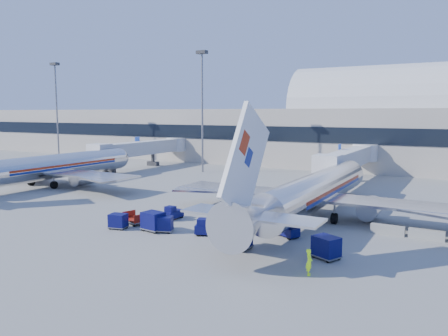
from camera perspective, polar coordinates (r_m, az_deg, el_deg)
The scene contains 20 objects.
ground at distance 47.88m, azimuth -1.77°, elevation -6.33°, with size 260.00×260.00×0.00m, color gray.
terminal at distance 102.98m, azimuth 8.01°, elevation 5.12°, with size 170.00×28.15×21.00m.
airliner_main at distance 47.22m, azimuth 11.57°, elevation -3.04°, with size 32.00×37.26×12.07m.
airliner_mid at distance 72.02m, azimuth -22.09°, elevation 0.09°, with size 32.00×37.26×12.07m.
jetbridge_near at distance 72.85m, azimuth 16.21°, elevation 1.20°, with size 4.40×27.50×6.25m.
jetbridge_mid at distance 92.01m, azimuth -10.16°, elevation 2.58°, with size 4.40×27.50×6.25m.
mast_far_west at distance 109.40m, azimuth -21.07°, elevation 8.64°, with size 2.00×1.20×22.60m.
mast_west at distance 82.65m, azimuth -2.87°, elevation 9.71°, with size 2.00×1.20×22.60m.
barrier_near at distance 43.57m, azimuth 20.58°, elevation -7.56°, with size 3.00×0.55×0.90m, color #9E9E96.
barrier_mid at distance 43.22m, azimuth 24.94°, elevation -7.90°, with size 3.00×0.55×0.90m, color #9E9E96.
tug_lead at distance 40.58m, azimuth -2.21°, elevation -7.80°, with size 2.64×1.95×1.55m.
tug_right at distance 40.59m, azimuth 8.15°, elevation -7.89°, with size 2.60×2.11×1.52m.
tug_left at distance 46.84m, azimuth -6.72°, elevation -5.85°, with size 1.24×2.29×1.45m.
cart_train_a at distance 41.98m, azimuth -7.87°, elevation -7.22°, with size 2.08×1.87×1.51m.
cart_train_b at distance 42.44m, azimuth -9.23°, elevation -6.83°, with size 2.28×1.86×1.84m.
cart_train_c at distance 43.94m, azimuth -13.65°, elevation -6.72°, with size 1.90×1.60×1.48m.
cart_solo_near at distance 36.57m, azimuth 1.85°, elevation -9.02°, with size 2.18×1.70×1.87m.
cart_solo_far at distance 35.14m, azimuth 13.21°, elevation -10.00°, with size 2.44×2.21×1.75m.
cart_open_red at distance 45.32m, azimuth -11.52°, elevation -6.70°, with size 2.60×2.15×0.60m.
ramp_worker at distance 31.54m, azimuth 11.06°, elevation -11.96°, with size 0.68×0.45×1.87m, color #99E818.
Camera 1 is at (24.21, -39.75, 11.25)m, focal length 35.00 mm.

